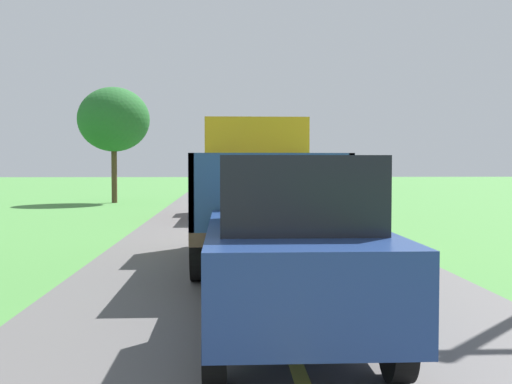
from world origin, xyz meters
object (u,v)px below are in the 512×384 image
at_px(banana_truck_near, 258,187).
at_px(banana_truck_far, 243,177).
at_px(following_car, 291,247).
at_px(roadside_tree_mid_right, 114,120).

xyz_separation_m(banana_truck_near, banana_truck_far, (0.01, 10.82, 0.00)).
xyz_separation_m(banana_truck_far, following_car, (0.02, -16.80, -0.40)).
bearing_deg(banana_truck_far, banana_truck_near, -90.04).
xyz_separation_m(banana_truck_far, roadside_tree_mid_right, (-6.27, 8.70, 2.73)).
bearing_deg(roadside_tree_mid_right, banana_truck_far, -54.24).
distance_m(roadside_tree_mid_right, following_car, 26.45).
distance_m(banana_truck_far, roadside_tree_mid_right, 11.07).
bearing_deg(banana_truck_near, roadside_tree_mid_right, 107.78).
bearing_deg(banana_truck_near, banana_truck_far, 89.96).
relative_size(banana_truck_near, following_car, 1.42).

